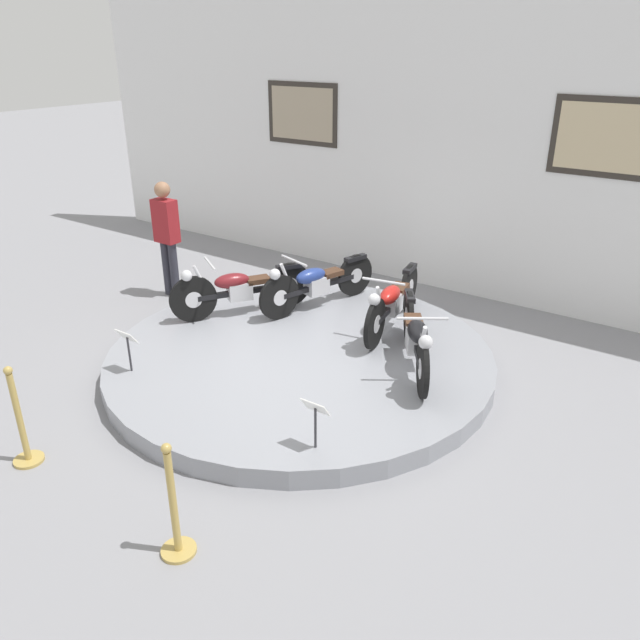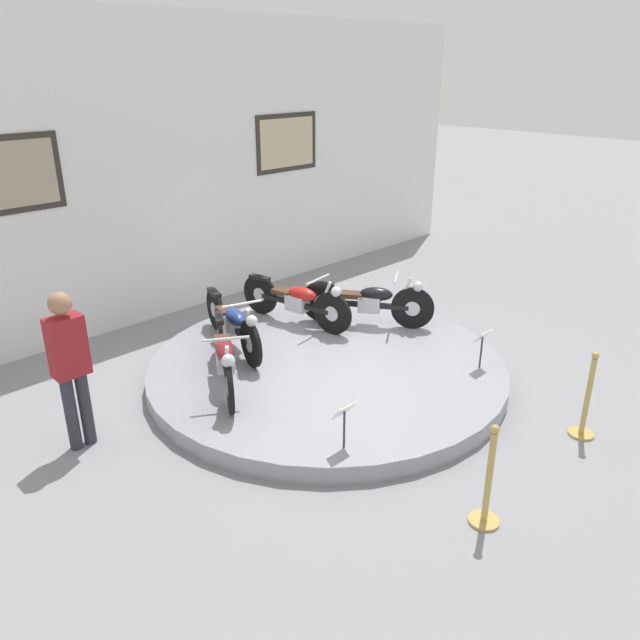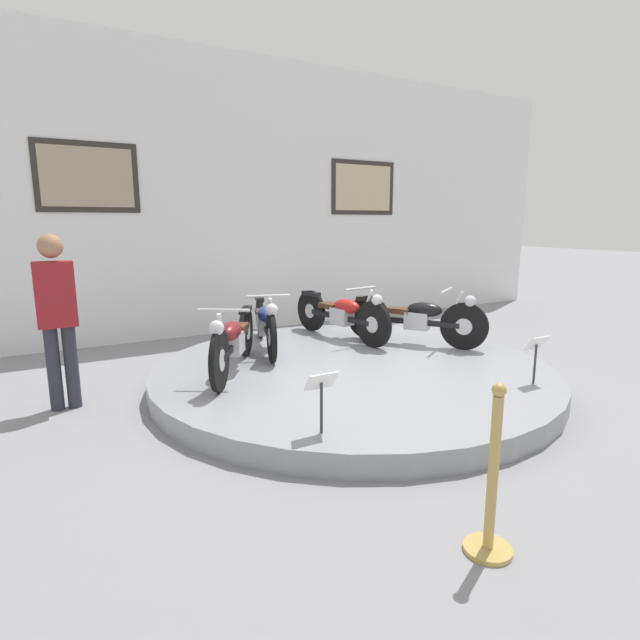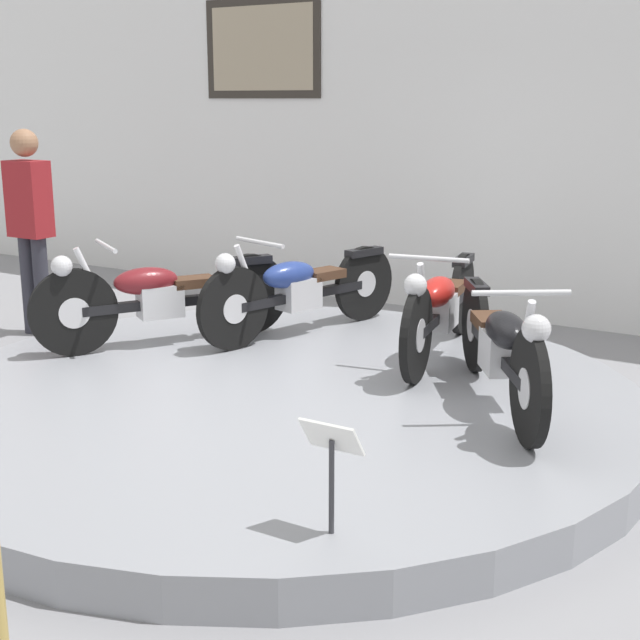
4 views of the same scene
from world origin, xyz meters
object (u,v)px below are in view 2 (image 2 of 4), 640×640
(motorcycle_maroon, at_px, (225,356))
(visitor_standing, at_px, (70,362))
(stanchion_post_right_of_entry, at_px, (586,408))
(motorcycle_red, at_px, (297,300))
(info_placard_front_left, at_px, (344,416))
(stanchion_post_left_of_entry, at_px, (487,491))
(motorcycle_blue, at_px, (233,322))
(motorcycle_black, at_px, (370,301))
(info_placard_front_centre, at_px, (482,341))

(motorcycle_maroon, distance_m, visitor_standing, 1.78)
(stanchion_post_right_of_entry, bearing_deg, motorcycle_red, 95.72)
(info_placard_front_left, bearing_deg, motorcycle_red, 55.32)
(stanchion_post_left_of_entry, bearing_deg, stanchion_post_right_of_entry, 0.00)
(motorcycle_blue, height_order, motorcycle_red, motorcycle_red)
(motorcycle_black, relative_size, info_placard_front_left, 3.28)
(info_placard_front_left, relative_size, stanchion_post_right_of_entry, 0.50)
(motorcycle_maroon, xyz_separation_m, motorcycle_red, (1.91, 0.78, -0.00))
(motorcycle_maroon, bearing_deg, motorcycle_blue, 47.23)
(info_placard_front_centre, relative_size, stanchion_post_left_of_entry, 0.50)
(visitor_standing, distance_m, stanchion_post_right_of_entry, 5.53)
(motorcycle_blue, relative_size, info_placard_front_left, 3.71)
(motorcycle_blue, bearing_deg, stanchion_post_right_of_entry, -69.01)
(motorcycle_black, bearing_deg, motorcycle_red, 133.03)
(stanchion_post_left_of_entry, bearing_deg, visitor_standing, 118.26)
(motorcycle_blue, bearing_deg, info_placard_front_centre, -55.25)
(stanchion_post_right_of_entry, bearing_deg, info_placard_front_left, 146.99)
(motorcycle_maroon, distance_m, motorcycle_blue, 1.07)
(visitor_standing, relative_size, stanchion_post_left_of_entry, 1.73)
(info_placard_front_centre, bearing_deg, visitor_standing, 152.43)
(info_placard_front_left, height_order, visitor_standing, visitor_standing)
(info_placard_front_left, distance_m, stanchion_post_right_of_entry, 2.74)
(motorcycle_black, height_order, info_placard_front_centre, motorcycle_black)
(motorcycle_blue, relative_size, visitor_standing, 1.08)
(motorcycle_blue, xyz_separation_m, info_placard_front_centre, (1.88, -2.71, -0.01))
(motorcycle_maroon, height_order, info_placard_front_left, motorcycle_maroon)
(stanchion_post_left_of_entry, xyz_separation_m, stanchion_post_right_of_entry, (2.02, 0.00, 0.00))
(motorcycle_blue, distance_m, visitor_standing, 2.50)
(visitor_standing, distance_m, stanchion_post_left_of_entry, 4.29)
(info_placard_front_left, height_order, stanchion_post_left_of_entry, stanchion_post_left_of_entry)
(motorcycle_black, bearing_deg, stanchion_post_left_of_entry, -124.36)
(visitor_standing, bearing_deg, stanchion_post_left_of_entry, -61.74)
(motorcycle_maroon, xyz_separation_m, stanchion_post_left_of_entry, (0.31, -3.41, -0.26))
(visitor_standing, bearing_deg, stanchion_post_right_of_entry, -42.80)
(info_placard_front_left, xyz_separation_m, stanchion_post_left_of_entry, (0.27, -1.49, -0.24))
(visitor_standing, height_order, stanchion_post_right_of_entry, visitor_standing)
(stanchion_post_right_of_entry, bearing_deg, motorcycle_black, 84.83)
(motorcycle_maroon, xyz_separation_m, motorcycle_blue, (0.72, 0.78, -0.01))
(motorcycle_black, xyz_separation_m, stanchion_post_left_of_entry, (-2.33, -3.41, -0.25))
(motorcycle_blue, xyz_separation_m, info_placard_front_left, (-0.68, -2.71, -0.01))
(motorcycle_blue, height_order, visitor_standing, visitor_standing)
(motorcycle_red, height_order, info_placard_front_centre, motorcycle_red)
(motorcycle_red, xyz_separation_m, info_placard_front_centre, (0.69, -2.70, -0.01))
(motorcycle_red, height_order, info_placard_front_left, motorcycle_red)
(motorcycle_blue, distance_m, motorcycle_black, 2.07)
(motorcycle_red, bearing_deg, motorcycle_black, -46.97)
(motorcycle_black, relative_size, info_placard_front_centre, 3.28)
(stanchion_post_left_of_entry, height_order, stanchion_post_right_of_entry, same)
(info_placard_front_left, bearing_deg, motorcycle_black, 36.49)
(motorcycle_blue, xyz_separation_m, stanchion_post_left_of_entry, (-0.42, -4.19, -0.25))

